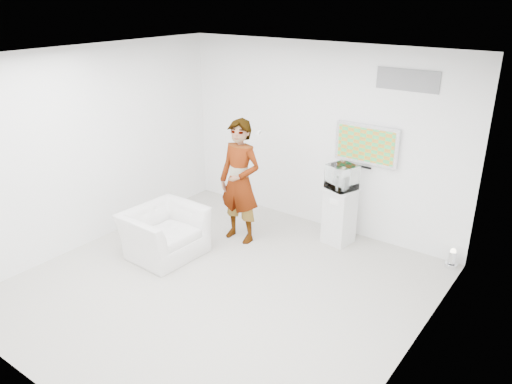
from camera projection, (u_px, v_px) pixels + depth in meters
room at (218, 182)px, 6.16m from camera, size 5.01×5.01×3.00m
tv at (367, 144)px, 7.51m from camera, size 1.00×0.08×0.60m
logo_decal at (408, 80)px, 6.88m from camera, size 0.90×0.02×0.30m
person at (240, 182)px, 7.66m from camera, size 0.72×0.48×1.95m
armchair at (164, 233)px, 7.42m from camera, size 1.00×1.13×0.71m
pedestal at (339, 216)px, 7.74m from camera, size 0.49×0.49×0.91m
floor_uplight at (452, 258)px, 7.14m from camera, size 0.21×0.21×0.28m
vitrine at (342, 177)px, 7.50m from camera, size 0.48×0.48×0.38m
console at (342, 182)px, 7.53m from camera, size 0.07×0.16×0.21m
wii_remote at (259, 133)px, 7.35m from camera, size 0.08×0.14×0.04m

